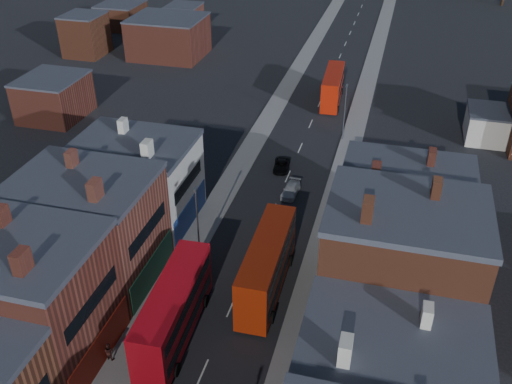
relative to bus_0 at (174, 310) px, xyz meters
The scene contains 11 objects.
pavement_west 30.94m from the bus_0, 95.59° to the left, with size 3.00×200.00×0.12m, color gray.
pavement_east 32.37m from the bus_0, 71.94° to the left, with size 3.00×200.00×0.12m, color gray.
lamp_post_2 10.94m from the bus_0, 99.06° to the left, with size 0.25×0.70×8.12m.
lamp_post_3 41.62m from the bus_0, 77.92° to the left, with size 0.25×0.70×8.12m.
bus_0 is the anchor object (origin of this frame).
bus_1 9.73m from the bus_0, 51.74° to the left, with size 3.34×12.66×5.45m.
bus_2 53.80m from the bus_0, 84.37° to the left, with size 3.35×11.64×4.97m.
car_2 30.42m from the bus_0, 85.65° to the left, with size 1.88×4.08×1.13m, color black.
car_3 25.23m from the bus_0, 79.22° to the left, with size 1.67×4.11×1.19m, color silver.
ped_1 6.04m from the bus_0, 137.30° to the right, with size 0.79×0.44×1.63m, color #3B1B17.
ped_3 10.80m from the bus_0, ahead, with size 0.91×0.42×1.56m, color #534E47.
Camera 1 is at (12.02, -12.48, 35.99)m, focal length 40.00 mm.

